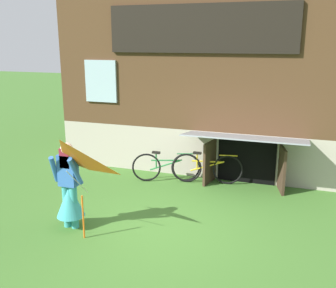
{
  "coord_description": "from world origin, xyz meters",
  "views": [
    {
      "loc": [
        2.39,
        -6.32,
        3.43
      ],
      "look_at": [
        -0.11,
        1.0,
        1.37
      ],
      "focal_mm": 41.89,
      "sensor_mm": 36.0,
      "label": 1
    }
  ],
  "objects_px": {
    "person": "(69,193)",
    "kite": "(61,167)",
    "bicycle_yellow": "(207,168)",
    "bicycle_green": "(166,167)"
  },
  "relations": [
    {
      "from": "person",
      "to": "bicycle_yellow",
      "type": "relative_size",
      "value": 0.96
    },
    {
      "from": "kite",
      "to": "bicycle_green",
      "type": "relative_size",
      "value": 1.09
    },
    {
      "from": "person",
      "to": "kite",
      "type": "xyz_separation_m",
      "value": [
        0.26,
        -0.56,
        0.7
      ]
    },
    {
      "from": "kite",
      "to": "bicycle_green",
      "type": "distance_m",
      "value": 3.69
    },
    {
      "from": "kite",
      "to": "person",
      "type": "bearing_deg",
      "value": 114.86
    },
    {
      "from": "kite",
      "to": "bicycle_yellow",
      "type": "distance_m",
      "value": 4.15
    },
    {
      "from": "person",
      "to": "kite",
      "type": "relative_size",
      "value": 0.94
    },
    {
      "from": "bicycle_yellow",
      "to": "person",
      "type": "bearing_deg",
      "value": -131.44
    },
    {
      "from": "bicycle_yellow",
      "to": "bicycle_green",
      "type": "bearing_deg",
      "value": -179.35
    },
    {
      "from": "bicycle_yellow",
      "to": "bicycle_green",
      "type": "height_order",
      "value": "bicycle_yellow"
    }
  ]
}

